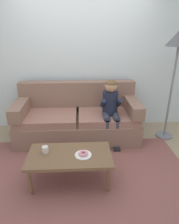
{
  "coord_description": "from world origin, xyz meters",
  "views": [
    {
      "loc": [
        -0.04,
        -2.46,
        1.88
      ],
      "look_at": [
        0.11,
        0.45,
        0.65
      ],
      "focal_mm": 32.17,
      "sensor_mm": 36.0,
      "label": 1
    }
  ],
  "objects": [
    {
      "name": "floor_lamp",
      "position": [
        1.52,
        0.76,
        1.61
      ],
      "size": [
        0.41,
        0.41,
        1.87
      ],
      "color": "slate",
      "rests_on": "ground"
    },
    {
      "name": "donut",
      "position": [
        -0.02,
        -0.37,
        0.44
      ],
      "size": [
        0.15,
        0.15,
        0.04
      ],
      "primitive_type": "torus",
      "rotation": [
        0.0,
        0.0,
        1.27
      ],
      "color": "pink",
      "rests_on": "plate"
    },
    {
      "name": "area_rug",
      "position": [
        0.0,
        -0.25,
        0.01
      ],
      "size": [
        2.92,
        1.82,
        0.01
      ],
      "primitive_type": "cube",
      "color": "brown",
      "rests_on": "ground"
    },
    {
      "name": "wall_back",
      "position": [
        0.0,
        1.4,
        1.4
      ],
      "size": [
        8.0,
        0.1,
        2.8
      ],
      "primitive_type": "cube",
      "color": "silver",
      "rests_on": "ground"
    },
    {
      "name": "couch",
      "position": [
        -0.09,
        0.85,
        0.35
      ],
      "size": [
        2.13,
        0.9,
        0.97
      ],
      "color": "#846051",
      "rests_on": "ground"
    },
    {
      "name": "toy_controller",
      "position": [
        -0.54,
        0.13,
        0.03
      ],
      "size": [
        0.23,
        0.09,
        0.05
      ],
      "rotation": [
        0.0,
        0.0,
        0.24
      ],
      "color": "red",
      "rests_on": "ground"
    },
    {
      "name": "ground",
      "position": [
        0.0,
        0.0,
        0.0
      ],
      "size": [
        10.0,
        10.0,
        0.0
      ],
      "primitive_type": "plane",
      "color": "#9E896B"
    },
    {
      "name": "person_child",
      "position": [
        0.47,
        0.64,
        0.67
      ],
      "size": [
        0.34,
        0.58,
        1.1
      ],
      "color": "#1E2338",
      "rests_on": "ground"
    },
    {
      "name": "coffee_table",
      "position": [
        -0.19,
        -0.34,
        0.37
      ],
      "size": [
        1.05,
        0.56,
        0.41
      ],
      "color": "brown",
      "rests_on": "ground"
    },
    {
      "name": "plate",
      "position": [
        -0.02,
        -0.37,
        0.42
      ],
      "size": [
        0.21,
        0.21,
        0.01
      ],
      "primitive_type": "cylinder",
      "color": "white",
      "rests_on": "coffee_table"
    },
    {
      "name": "mug",
      "position": [
        -0.49,
        -0.29,
        0.45
      ],
      "size": [
        0.08,
        0.08,
        0.09
      ],
      "primitive_type": "cylinder",
      "color": "silver",
      "rests_on": "coffee_table"
    }
  ]
}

